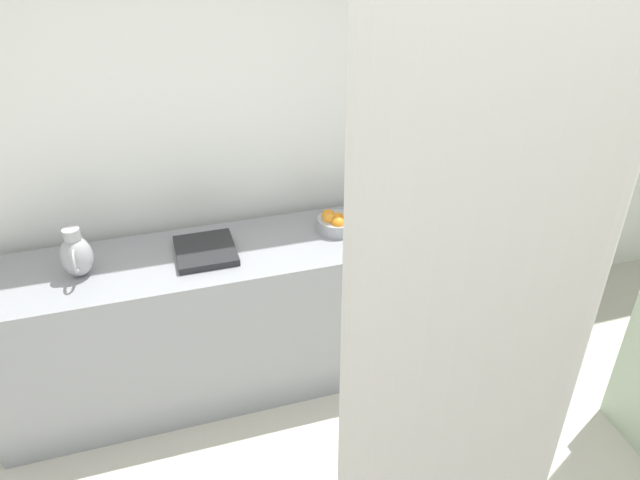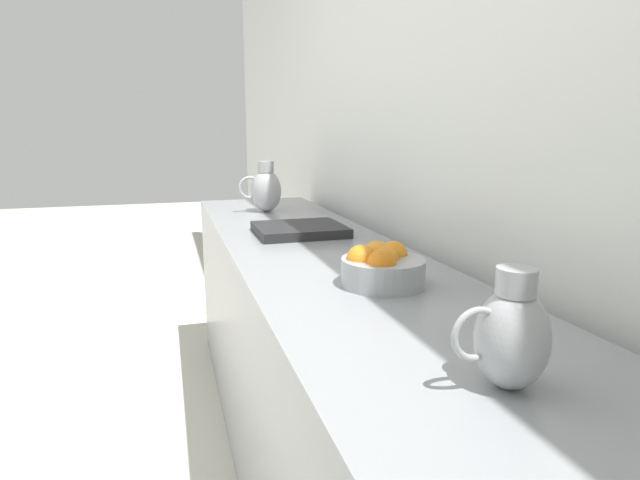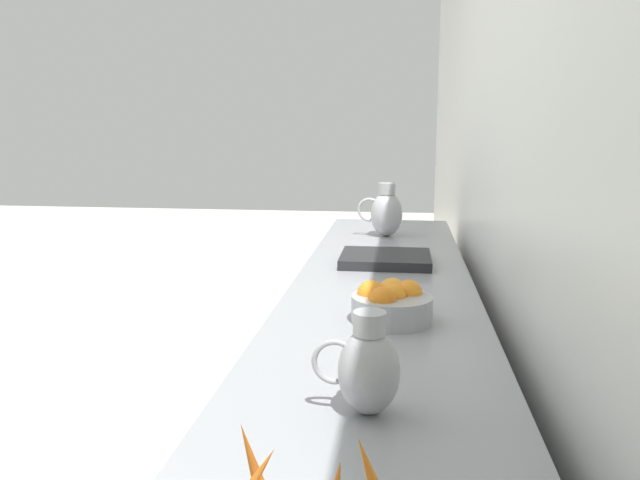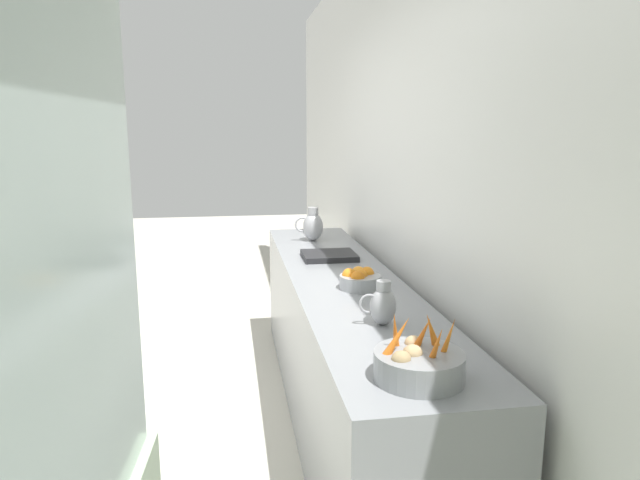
{
  "view_description": "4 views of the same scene",
  "coord_description": "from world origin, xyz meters",
  "px_view_note": "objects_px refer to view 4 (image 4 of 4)",
  "views": [
    {
      "loc": [
        1.1,
        -0.45,
        2.48
      ],
      "look_at": [
        -1.37,
        0.32,
        0.97
      ],
      "focal_mm": 33.02,
      "sensor_mm": 36.0,
      "label": 1
    },
    {
      "loc": [
        -1.05,
        1.65,
        1.28
      ],
      "look_at": [
        -1.49,
        0.19,
        0.95
      ],
      "focal_mm": 28.55,
      "sensor_mm": 36.0,
      "label": 2
    },
    {
      "loc": [
        -1.59,
        2.13,
        1.41
      ],
      "look_at": [
        -1.37,
        0.44,
        1.1
      ],
      "focal_mm": 35.66,
      "sensor_mm": 36.0,
      "label": 3
    },
    {
      "loc": [
        -0.91,
        3.27,
        1.7
      ],
      "look_at": [
        -1.44,
        -0.02,
        1.05
      ],
      "focal_mm": 31.77,
      "sensor_mm": 36.0,
      "label": 4
    }
  ],
  "objects_px": {
    "vegetable_colander": "(418,363)",
    "orange_bowl": "(360,279)",
    "metal_pitcher_short": "(383,305)",
    "metal_pitcher_tall": "(313,226)"
  },
  "relations": [
    {
      "from": "vegetable_colander",
      "to": "metal_pitcher_tall",
      "type": "xyz_separation_m",
      "value": [
        -0.01,
        -2.44,
        0.06
      ]
    },
    {
      "from": "metal_pitcher_tall",
      "to": "metal_pitcher_short",
      "type": "height_order",
      "value": "metal_pitcher_tall"
    },
    {
      "from": "metal_pitcher_short",
      "to": "vegetable_colander",
      "type": "bearing_deg",
      "value": 87.12
    },
    {
      "from": "vegetable_colander",
      "to": "metal_pitcher_short",
      "type": "height_order",
      "value": "vegetable_colander"
    },
    {
      "from": "vegetable_colander",
      "to": "metal_pitcher_short",
      "type": "bearing_deg",
      "value": -92.88
    },
    {
      "from": "vegetable_colander",
      "to": "orange_bowl",
      "type": "height_order",
      "value": "vegetable_colander"
    },
    {
      "from": "metal_pitcher_tall",
      "to": "metal_pitcher_short",
      "type": "distance_m",
      "value": 1.89
    },
    {
      "from": "vegetable_colander",
      "to": "metal_pitcher_short",
      "type": "relative_size",
      "value": 1.57
    },
    {
      "from": "metal_pitcher_tall",
      "to": "metal_pitcher_short",
      "type": "xyz_separation_m",
      "value": [
        -0.02,
        1.89,
        -0.03
      ]
    },
    {
      "from": "vegetable_colander",
      "to": "orange_bowl",
      "type": "distance_m",
      "value": 1.11
    }
  ]
}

